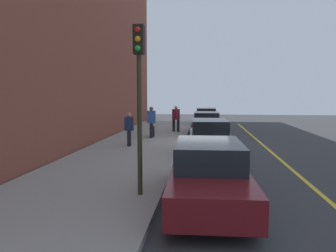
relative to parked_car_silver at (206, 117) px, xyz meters
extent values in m
plane|color=#333335|center=(11.99, -0.26, -0.76)|extent=(56.00, 56.00, 0.00)
cube|color=gray|center=(11.99, -3.56, -0.68)|extent=(28.00, 4.60, 0.15)
cube|color=gold|center=(11.99, 2.94, -0.75)|extent=(28.00, 0.14, 0.01)
cube|color=white|center=(13.29, -0.96, -0.65)|extent=(5.07, 0.56, 0.22)
cylinder|color=black|center=(1.40, 0.83, -0.44)|extent=(0.64, 0.23, 0.64)
cylinder|color=black|center=(1.38, -0.85, -0.44)|extent=(0.64, 0.23, 0.64)
cylinder|color=black|center=(-1.26, 0.85, -0.44)|extent=(0.64, 0.23, 0.64)
cylinder|color=black|center=(-1.28, -0.83, -0.44)|extent=(0.64, 0.23, 0.64)
cube|color=#B7BABF|center=(0.06, 0.00, -0.17)|extent=(4.30, 1.84, 0.64)
cube|color=black|center=(-0.15, 0.00, 0.45)|extent=(2.24, 1.62, 0.60)
cylinder|color=black|center=(8.14, 0.82, -0.44)|extent=(0.64, 0.23, 0.64)
cylinder|color=black|center=(8.16, -0.86, -0.44)|extent=(0.64, 0.23, 0.64)
cylinder|color=black|center=(5.30, 0.78, -0.44)|extent=(0.64, 0.23, 0.64)
cylinder|color=black|center=(5.32, -0.90, -0.44)|extent=(0.64, 0.23, 0.64)
cube|color=maroon|center=(6.73, -0.04, -0.17)|extent=(4.59, 1.85, 0.64)
cube|color=black|center=(6.50, -0.04, 0.45)|extent=(2.40, 1.63, 0.60)
cylinder|color=black|center=(14.88, 0.96, -0.44)|extent=(0.65, 0.24, 0.64)
cylinder|color=black|center=(14.95, -0.71, -0.44)|extent=(0.65, 0.24, 0.64)
cylinder|color=black|center=(11.91, 0.85, -0.44)|extent=(0.65, 0.24, 0.64)
cylinder|color=black|center=(11.97, -0.83, -0.44)|extent=(0.65, 0.24, 0.64)
cube|color=#383A3D|center=(13.43, 0.07, -0.17)|extent=(4.86, 1.99, 0.64)
cube|color=black|center=(13.19, 0.06, 0.45)|extent=(2.56, 1.70, 0.60)
cylinder|color=black|center=(22.04, 0.80, -0.44)|extent=(0.65, 0.24, 0.64)
cylinder|color=black|center=(22.09, -0.88, -0.44)|extent=(0.65, 0.24, 0.64)
cylinder|color=black|center=(19.08, 0.72, -0.44)|extent=(0.65, 0.24, 0.64)
cylinder|color=black|center=(19.13, -0.96, -0.44)|extent=(0.65, 0.24, 0.64)
cube|color=maroon|center=(20.58, -0.08, -0.17)|extent=(4.82, 1.93, 0.64)
cube|color=black|center=(20.35, -0.09, 0.45)|extent=(2.52, 1.67, 0.60)
cylinder|color=black|center=(12.56, -3.90, -0.22)|extent=(0.18, 0.18, 0.77)
cylinder|color=black|center=(12.92, -3.85, -0.22)|extent=(0.18, 0.18, 0.77)
cube|color=#1E284C|center=(12.74, -3.87, 0.49)|extent=(0.34, 0.48, 0.65)
sphere|color=tan|center=(12.74, -3.87, 0.92)|extent=(0.21, 0.21, 0.21)
cylinder|color=black|center=(6.10, -2.27, -0.19)|extent=(0.19, 0.19, 0.83)
cylinder|color=black|center=(6.31, -1.95, -0.19)|extent=(0.19, 0.19, 0.83)
cube|color=maroon|center=(6.20, -2.11, 0.58)|extent=(0.56, 0.52, 0.71)
sphere|color=#D8AD8C|center=(6.20, -2.11, 1.05)|extent=(0.23, 0.23, 0.23)
cylinder|color=black|center=(9.69, -3.26, -0.18)|extent=(0.20, 0.20, 0.86)
cylinder|color=black|center=(9.29, -3.32, -0.18)|extent=(0.20, 0.20, 0.86)
cube|color=#335193|center=(9.49, -3.29, 0.61)|extent=(0.37, 0.53, 0.73)
sphere|color=brown|center=(9.49, -3.29, 1.09)|extent=(0.24, 0.24, 0.24)
cylinder|color=#2D2D19|center=(20.43, -1.80, 1.15)|extent=(0.12, 0.12, 3.51)
cube|color=black|center=(20.43, -1.80, 3.25)|extent=(0.26, 0.26, 0.70)
sphere|color=red|center=(20.58, -1.80, 3.46)|extent=(0.14, 0.14, 0.14)
sphere|color=orange|center=(20.58, -1.80, 3.24)|extent=(0.14, 0.14, 0.14)
sphere|color=green|center=(20.58, -1.80, 3.02)|extent=(0.14, 0.14, 0.14)
cube|color=black|center=(9.09, -3.30, -0.29)|extent=(0.34, 0.22, 0.63)
cylinder|color=#4C4C4C|center=(9.09, -3.30, 0.20)|extent=(0.03, 0.03, 0.36)
camera|label=1|loc=(28.34, -0.22, 1.91)|focal=34.68mm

